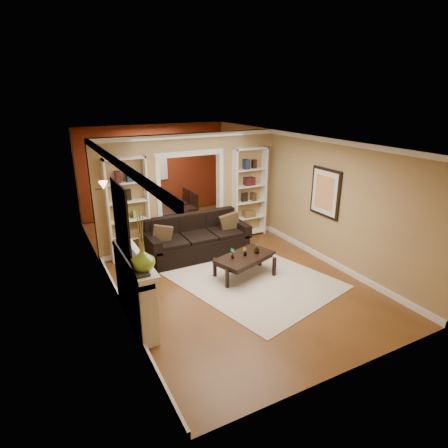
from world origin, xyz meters
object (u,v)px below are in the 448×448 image
dining_table (164,215)px  coffee_table (245,266)px  sofa (197,237)px  bookshelf_left (128,210)px  bookshelf_right (249,193)px  fireplace (136,289)px

dining_table → coffee_table: bearing=-173.9°
coffee_table → sofa: bearing=88.2°
bookshelf_left → dining_table: (1.41, 1.80, -0.87)m
sofa → dining_table: (0.03, 2.38, -0.18)m
coffee_table → bookshelf_right: size_ratio=0.53×
coffee_table → dining_table: dining_table is taller
coffee_table → fireplace: bearing=174.2°
bookshelf_left → dining_table: bearing=51.9°
sofa → coffee_table: size_ratio=1.93×
coffee_table → bookshelf_left: 2.84m
bookshelf_left → dining_table: bookshelf_left is taller
sofa → fireplace: (-1.93, -1.95, 0.12)m
bookshelf_right → dining_table: 2.62m
bookshelf_right → dining_table: (-1.69, 1.80, -0.87)m
fireplace → dining_table: bearing=65.7°
bookshelf_left → fireplace: bearing=-102.0°
bookshelf_left → coffee_table: bearing=-47.5°
sofa → bookshelf_left: bookshelf_left is taller
dining_table → fireplace: bearing=155.7°
sofa → bookshelf_left: size_ratio=1.02×
coffee_table → bookshelf_right: 2.53m
coffee_table → dining_table: bearing=77.2°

